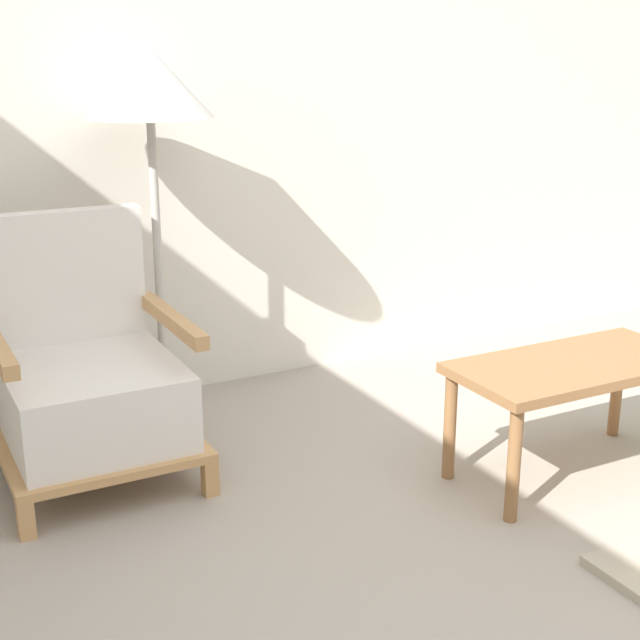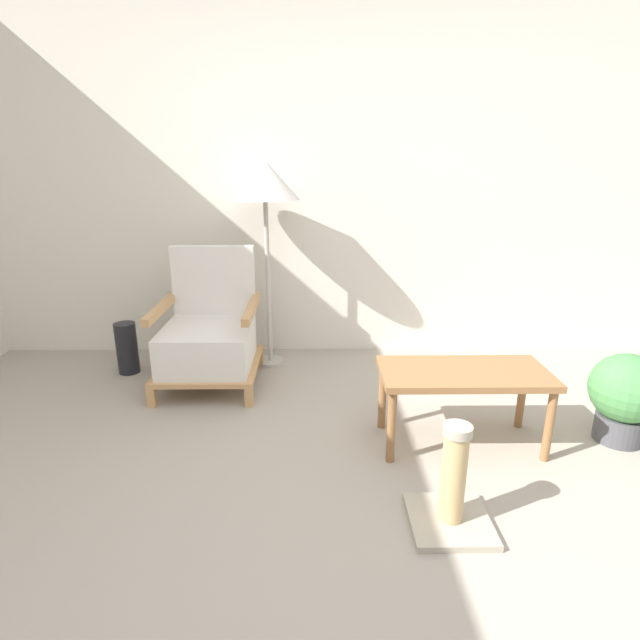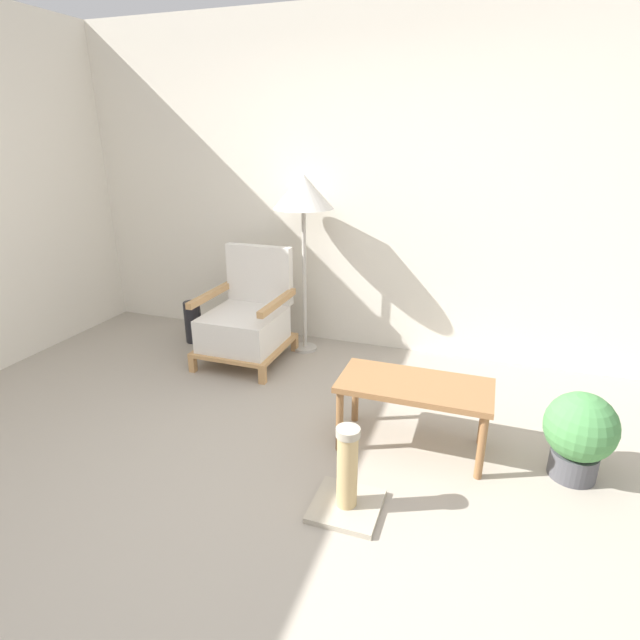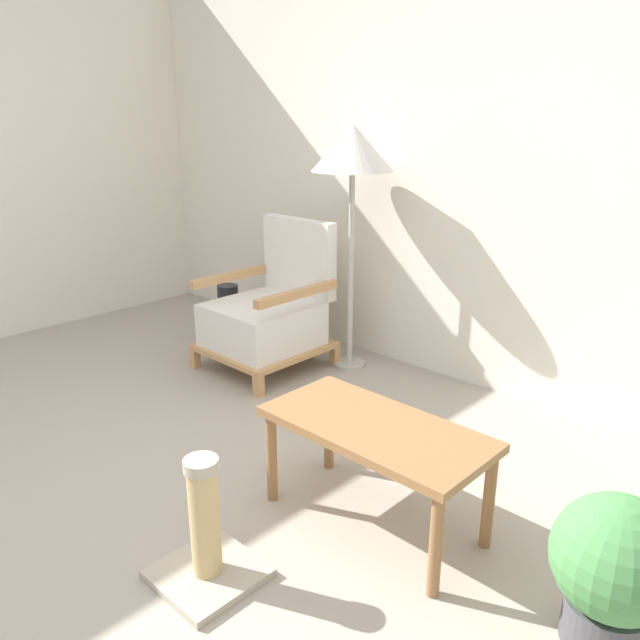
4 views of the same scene
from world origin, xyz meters
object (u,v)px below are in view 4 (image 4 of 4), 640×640
armchair (269,314)px  vase (229,310)px  scratching_post (206,540)px  coffee_table (375,438)px  potted_plant (614,567)px  floor_lamp (353,154)px

armchair → vase: bearing=164.4°
armchair → vase: (-0.63, 0.18, -0.15)m
vase → scratching_post: size_ratio=0.80×
coffee_table → potted_plant: (0.88, 0.02, -0.09)m
floor_lamp → potted_plant: (2.00, -1.12, -1.03)m
floor_lamp → potted_plant: 2.51m
armchair → scratching_post: bearing=-48.4°
floor_lamp → armchair: bearing=-138.2°
floor_lamp → potted_plant: bearing=-29.4°
armchair → vase: armchair is taller
scratching_post → potted_plant: bearing=31.0°
scratching_post → armchair: bearing=131.6°
armchair → potted_plant: 2.50m
armchair → floor_lamp: bearing=41.8°
armchair → scratching_post: armchair is taller
coffee_table → scratching_post: bearing=-108.4°
floor_lamp → vase: floor_lamp is taller
floor_lamp → vase: 1.52m
coffee_table → vase: bearing=155.3°
armchair → scratching_post: (1.28, -1.44, -0.19)m
vase → armchair: bearing=-15.6°
vase → scratching_post: 2.51m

